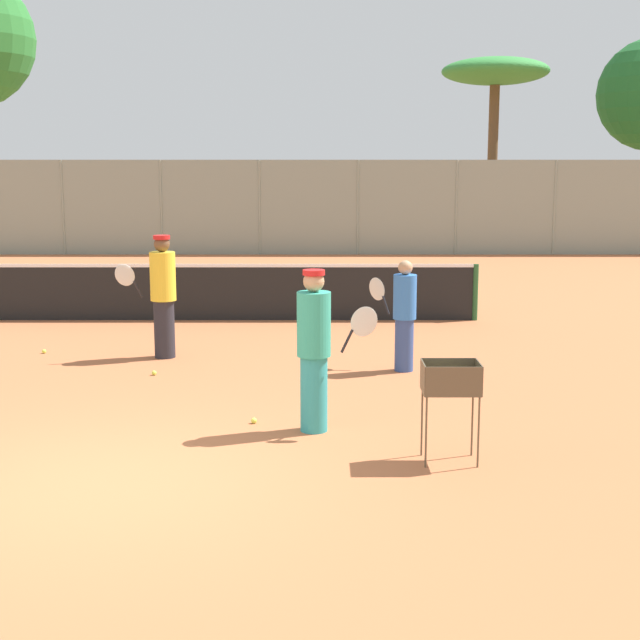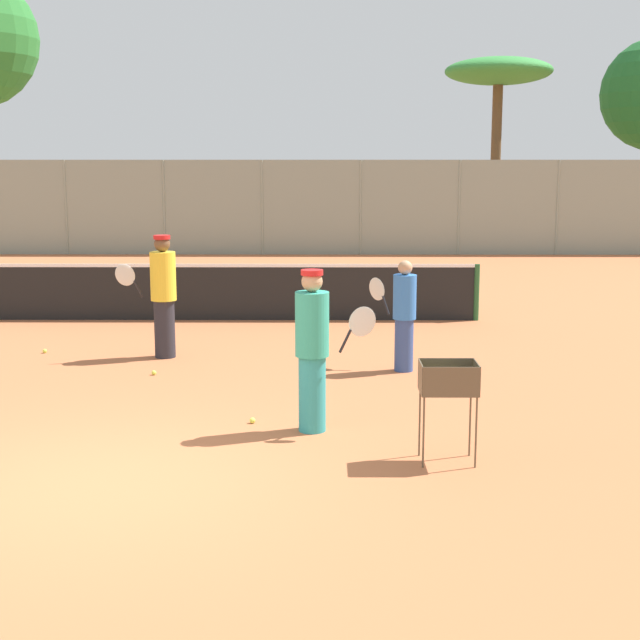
% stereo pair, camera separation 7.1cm
% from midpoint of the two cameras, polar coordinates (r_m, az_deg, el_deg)
% --- Properties ---
extents(ground_plane, '(80.00, 80.00, 0.00)m').
position_cam_midpoint_polar(ground_plane, '(8.61, -13.68, -10.19)').
color(ground_plane, '#B7663D').
extents(tennis_net, '(9.90, 0.10, 1.07)m').
position_cam_midpoint_polar(tennis_net, '(16.92, -6.84, 1.85)').
color(tennis_net, '#26592D').
rests_on(tennis_net, ground_plane).
extents(back_fence, '(31.99, 0.08, 3.05)m').
position_cam_midpoint_polar(back_fence, '(29.15, -4.02, 7.19)').
color(back_fence, gray).
rests_on(back_fence, ground_plane).
extents(tree_2, '(3.88, 3.88, 6.71)m').
position_cam_midpoint_polar(tree_2, '(33.98, 11.03, 15.08)').
color(tree_2, brown).
rests_on(tree_2, ground_plane).
extents(player_white_outfit, '(0.93, 0.39, 1.87)m').
position_cam_midpoint_polar(player_white_outfit, '(13.70, -10.23, 1.60)').
color(player_white_outfit, '#26262D').
rests_on(player_white_outfit, ground_plane).
extents(player_red_cap, '(0.93, 0.37, 1.80)m').
position_cam_midpoint_polar(player_red_cap, '(9.74, -0.61, -1.83)').
color(player_red_cap, teal).
rests_on(player_red_cap, ground_plane).
extents(player_yellow_shirt, '(0.69, 0.67, 1.59)m').
position_cam_midpoint_polar(player_yellow_shirt, '(12.69, 5.18, 0.37)').
color(player_yellow_shirt, '#334C8C').
rests_on(player_yellow_shirt, ground_plane).
extents(ball_cart, '(0.56, 0.41, 1.01)m').
position_cam_midpoint_polar(ball_cart, '(8.86, 8.11, -4.21)').
color(ball_cart, brown).
rests_on(ball_cart, ground_plane).
extents(tennis_ball_0, '(0.07, 0.07, 0.07)m').
position_cam_midpoint_polar(tennis_ball_0, '(14.60, -17.44, -1.93)').
color(tennis_ball_0, '#D1E54C').
rests_on(tennis_ball_0, ground_plane).
extents(tennis_ball_1, '(0.07, 0.07, 0.07)m').
position_cam_midpoint_polar(tennis_ball_1, '(10.26, -4.51, -6.44)').
color(tennis_ball_1, '#D1E54C').
rests_on(tennis_ball_1, ground_plane).
extents(tennis_ball_4, '(0.07, 0.07, 0.07)m').
position_cam_midpoint_polar(tennis_ball_4, '(12.73, -10.79, -3.35)').
color(tennis_ball_4, '#D1E54C').
rests_on(tennis_ball_4, ground_plane).
extents(parked_car, '(4.20, 1.70, 1.60)m').
position_cam_midpoint_polar(parked_car, '(33.48, -9.82, 5.95)').
color(parked_car, '#B2B7BC').
rests_on(parked_car, ground_plane).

